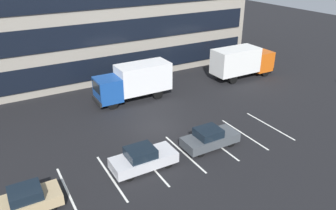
% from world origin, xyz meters
% --- Properties ---
extents(ground_plane, '(120.00, 120.00, 0.00)m').
position_xyz_m(ground_plane, '(0.00, 0.00, 0.00)').
color(ground_plane, black).
extents(office_building, '(37.71, 13.38, 14.40)m').
position_xyz_m(office_building, '(0.00, 17.95, 7.20)').
color(office_building, gray).
rests_on(office_building, ground_plane).
extents(lot_markings, '(16.94, 5.40, 0.01)m').
position_xyz_m(lot_markings, '(0.00, -4.39, 0.00)').
color(lot_markings, silver).
rests_on(lot_markings, ground_plane).
extents(box_truck_orange, '(7.64, 2.53, 3.54)m').
position_xyz_m(box_truck_orange, '(14.05, 5.73, 1.99)').
color(box_truck_orange, '#D85914').
rests_on(box_truck_orange, ground_plane).
extents(box_truck_blue, '(7.47, 2.48, 3.47)m').
position_xyz_m(box_truck_blue, '(0.98, 6.20, 1.95)').
color(box_truck_blue, '#194799').
rests_on(box_truck_blue, ground_plane).
extents(sedan_silver, '(4.41, 1.85, 1.58)m').
position_xyz_m(sedan_silver, '(-3.33, -4.47, 0.75)').
color(sedan_silver, silver).
rests_on(sedan_silver, ground_plane).
extents(sedan_tan, '(4.11, 1.72, 1.47)m').
position_xyz_m(sedan_tan, '(-10.87, -4.85, 0.70)').
color(sedan_tan, tan).
rests_on(sedan_tan, ground_plane).
extents(sedan_charcoal, '(4.28, 1.79, 1.53)m').
position_xyz_m(sedan_charcoal, '(2.12, -4.51, 0.72)').
color(sedan_charcoal, '#474C51').
rests_on(sedan_charcoal, ground_plane).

